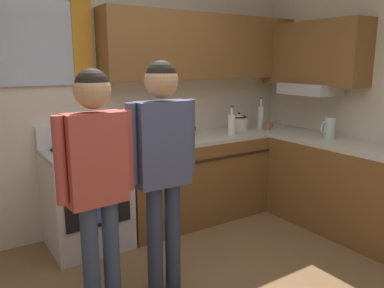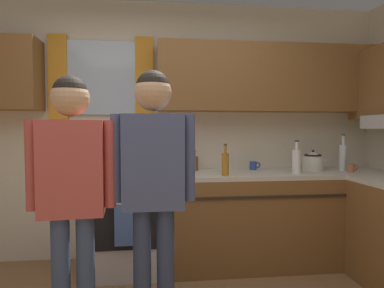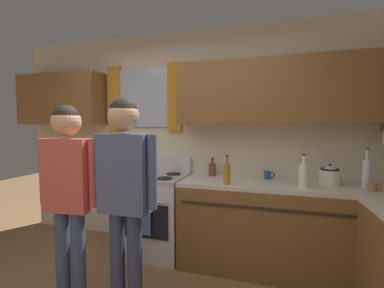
{
  "view_description": "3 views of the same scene",
  "coord_description": "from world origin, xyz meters",
  "px_view_note": "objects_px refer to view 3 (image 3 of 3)",
  "views": [
    {
      "loc": [
        -1.26,
        -1.72,
        1.66
      ],
      "look_at": [
        0.32,
        0.69,
        1.04
      ],
      "focal_mm": 35.64,
      "sensor_mm": 36.0,
      "label": 1
    },
    {
      "loc": [
        -0.03,
        -1.48,
        1.32
      ],
      "look_at": [
        0.23,
        0.83,
        1.21
      ],
      "focal_mm": 30.15,
      "sensor_mm": 36.0,
      "label": 2
    },
    {
      "loc": [
        0.98,
        -1.16,
        1.46
      ],
      "look_at": [
        0.33,
        1.0,
        1.31
      ],
      "focal_mm": 24.27,
      "sensor_mm": 36.0,
      "label": 3
    }
  ],
  "objects_px": {
    "cup_terracotta": "(373,187)",
    "adult_in_plaid": "(125,182)",
    "bottle_milk_white": "(304,175)",
    "adult_left": "(68,183)",
    "stovetop_kettle": "(330,175)",
    "mug_cobalt_blue": "(268,175)",
    "stove_oven": "(156,212)",
    "bottle_squat_brown": "(212,169)",
    "bottle_oil_amber": "(227,173)",
    "bottle_tall_clear": "(366,173)"
  },
  "relations": [
    {
      "from": "cup_terracotta",
      "to": "adult_in_plaid",
      "type": "height_order",
      "value": "adult_in_plaid"
    },
    {
      "from": "bottle_milk_white",
      "to": "adult_left",
      "type": "distance_m",
      "value": 2.03
    },
    {
      "from": "stovetop_kettle",
      "to": "adult_in_plaid",
      "type": "relative_size",
      "value": 0.16
    },
    {
      "from": "mug_cobalt_blue",
      "to": "stove_oven",
      "type": "bearing_deg",
      "value": -172.14
    },
    {
      "from": "bottle_squat_brown",
      "to": "adult_left",
      "type": "xyz_separation_m",
      "value": [
        -0.88,
        -1.25,
        0.05
      ]
    },
    {
      "from": "bottle_milk_white",
      "to": "cup_terracotta",
      "type": "height_order",
      "value": "bottle_milk_white"
    },
    {
      "from": "stove_oven",
      "to": "stovetop_kettle",
      "type": "distance_m",
      "value": 1.89
    },
    {
      "from": "bottle_milk_white",
      "to": "adult_in_plaid",
      "type": "height_order",
      "value": "adult_in_plaid"
    },
    {
      "from": "cup_terracotta",
      "to": "adult_left",
      "type": "relative_size",
      "value": 0.07
    },
    {
      "from": "cup_terracotta",
      "to": "mug_cobalt_blue",
      "type": "bearing_deg",
      "value": 162.0
    },
    {
      "from": "stove_oven",
      "to": "bottle_oil_amber",
      "type": "height_order",
      "value": "bottle_oil_amber"
    },
    {
      "from": "stove_oven",
      "to": "adult_in_plaid",
      "type": "height_order",
      "value": "adult_in_plaid"
    },
    {
      "from": "stove_oven",
      "to": "bottle_oil_amber",
      "type": "bearing_deg",
      "value": -14.14
    },
    {
      "from": "bottle_milk_white",
      "to": "bottle_oil_amber",
      "type": "xyz_separation_m",
      "value": [
        -0.7,
        -0.07,
        -0.01
      ]
    },
    {
      "from": "bottle_oil_amber",
      "to": "adult_in_plaid",
      "type": "distance_m",
      "value": 1.03
    },
    {
      "from": "bottle_milk_white",
      "to": "cup_terracotta",
      "type": "bearing_deg",
      "value": 2.63
    },
    {
      "from": "bottle_oil_amber",
      "to": "cup_terracotta",
      "type": "xyz_separation_m",
      "value": [
        1.26,
        0.1,
        -0.07
      ]
    },
    {
      "from": "bottle_tall_clear",
      "to": "stovetop_kettle",
      "type": "bearing_deg",
      "value": 171.88
    },
    {
      "from": "mug_cobalt_blue",
      "to": "bottle_milk_white",
      "type": "bearing_deg",
      "value": -44.71
    },
    {
      "from": "bottle_oil_amber",
      "to": "bottle_squat_brown",
      "type": "relative_size",
      "value": 1.4
    },
    {
      "from": "stovetop_kettle",
      "to": "adult_in_plaid",
      "type": "height_order",
      "value": "adult_in_plaid"
    },
    {
      "from": "bottle_oil_amber",
      "to": "bottle_squat_brown",
      "type": "xyz_separation_m",
      "value": [
        -0.23,
        0.4,
        -0.03
      ]
    },
    {
      "from": "bottle_tall_clear",
      "to": "cup_terracotta",
      "type": "height_order",
      "value": "bottle_tall_clear"
    },
    {
      "from": "mug_cobalt_blue",
      "to": "adult_left",
      "type": "distance_m",
      "value": 1.94
    },
    {
      "from": "stovetop_kettle",
      "to": "adult_in_plaid",
      "type": "bearing_deg",
      "value": -145.96
    },
    {
      "from": "stove_oven",
      "to": "bottle_milk_white",
      "type": "relative_size",
      "value": 3.51
    },
    {
      "from": "bottle_squat_brown",
      "to": "adult_in_plaid",
      "type": "distance_m",
      "value": 1.28
    },
    {
      "from": "bottle_oil_amber",
      "to": "cup_terracotta",
      "type": "height_order",
      "value": "bottle_oil_amber"
    },
    {
      "from": "mug_cobalt_blue",
      "to": "adult_in_plaid",
      "type": "relative_size",
      "value": 0.07
    },
    {
      "from": "bottle_squat_brown",
      "to": "mug_cobalt_blue",
      "type": "height_order",
      "value": "bottle_squat_brown"
    },
    {
      "from": "bottle_squat_brown",
      "to": "cup_terracotta",
      "type": "bearing_deg",
      "value": -11.32
    },
    {
      "from": "bottle_milk_white",
      "to": "mug_cobalt_blue",
      "type": "bearing_deg",
      "value": 135.29
    },
    {
      "from": "cup_terracotta",
      "to": "stovetop_kettle",
      "type": "xyz_separation_m",
      "value": [
        -0.31,
        0.15,
        0.06
      ]
    },
    {
      "from": "stovetop_kettle",
      "to": "bottle_squat_brown",
      "type": "bearing_deg",
      "value": 172.89
    },
    {
      "from": "mug_cobalt_blue",
      "to": "adult_left",
      "type": "height_order",
      "value": "adult_left"
    },
    {
      "from": "adult_in_plaid",
      "to": "bottle_oil_amber",
      "type": "bearing_deg",
      "value": 52.33
    },
    {
      "from": "bottle_oil_amber",
      "to": "stovetop_kettle",
      "type": "bearing_deg",
      "value": 14.82
    },
    {
      "from": "cup_terracotta",
      "to": "stovetop_kettle",
      "type": "distance_m",
      "value": 0.35
    },
    {
      "from": "bottle_oil_amber",
      "to": "bottle_squat_brown",
      "type": "distance_m",
      "value": 0.46
    },
    {
      "from": "bottle_oil_amber",
      "to": "adult_in_plaid",
      "type": "relative_size",
      "value": 0.17
    },
    {
      "from": "bottle_squat_brown",
      "to": "adult_left",
      "type": "bearing_deg",
      "value": -125.0
    },
    {
      "from": "stovetop_kettle",
      "to": "bottle_oil_amber",
      "type": "bearing_deg",
      "value": -165.18
    },
    {
      "from": "bottle_milk_white",
      "to": "bottle_squat_brown",
      "type": "bearing_deg",
      "value": 160.69
    },
    {
      "from": "bottle_oil_amber",
      "to": "bottle_tall_clear",
      "type": "distance_m",
      "value": 1.26
    },
    {
      "from": "cup_terracotta",
      "to": "stovetop_kettle",
      "type": "relative_size",
      "value": 0.4
    },
    {
      "from": "bottle_oil_amber",
      "to": "bottle_squat_brown",
      "type": "bearing_deg",
      "value": 120.29
    },
    {
      "from": "bottle_squat_brown",
      "to": "adult_in_plaid",
      "type": "relative_size",
      "value": 0.12
    },
    {
      "from": "stove_oven",
      "to": "stovetop_kettle",
      "type": "bearing_deg",
      "value": 1.13
    },
    {
      "from": "bottle_squat_brown",
      "to": "mug_cobalt_blue",
      "type": "distance_m",
      "value": 0.62
    },
    {
      "from": "bottle_oil_amber",
      "to": "adult_left",
      "type": "height_order",
      "value": "adult_left"
    }
  ]
}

